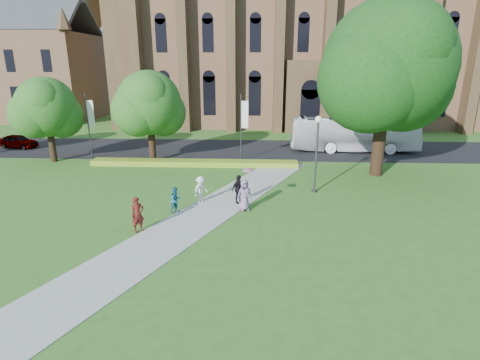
# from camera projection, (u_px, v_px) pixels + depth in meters

# --- Properties ---
(ground) EXTENTS (160.00, 160.00, 0.00)m
(ground) POSITION_uv_depth(u_px,v_px,m) (190.00, 229.00, 20.07)
(ground) COLOR #36681F
(ground) RESTS_ON ground
(road) EXTENTS (160.00, 10.00, 0.02)m
(road) POSITION_uv_depth(u_px,v_px,m) (224.00, 149.00, 39.16)
(road) COLOR black
(road) RESTS_ON ground
(footpath) EXTENTS (15.58, 28.54, 0.04)m
(footpath) POSITION_uv_depth(u_px,v_px,m) (193.00, 221.00, 21.01)
(footpath) COLOR #B2B2A8
(footpath) RESTS_ON ground
(flower_hedge) EXTENTS (18.00, 1.40, 0.45)m
(flower_hedge) POSITION_uv_depth(u_px,v_px,m) (194.00, 163.00, 32.70)
(flower_hedge) COLOR #A8B023
(flower_hedge) RESTS_ON ground
(cathedral) EXTENTS (52.60, 18.25, 28.00)m
(cathedral) POSITION_uv_depth(u_px,v_px,m) (305.00, 32.00, 53.70)
(cathedral) COLOR brown
(cathedral) RESTS_ON ground
(building_west) EXTENTS (22.00, 14.00, 18.30)m
(building_west) POSITION_uv_depth(u_px,v_px,m) (22.00, 60.00, 59.08)
(building_west) COLOR brown
(building_west) RESTS_ON ground
(streetlamp) EXTENTS (0.44, 0.44, 5.24)m
(streetlamp) POSITION_uv_depth(u_px,v_px,m) (317.00, 145.00, 24.94)
(streetlamp) COLOR #38383D
(streetlamp) RESTS_ON ground
(large_tree) EXTENTS (9.60, 9.60, 13.20)m
(large_tree) POSITION_uv_depth(u_px,v_px,m) (387.00, 66.00, 27.49)
(large_tree) COLOR #332114
(large_tree) RESTS_ON ground
(street_tree_0) EXTENTS (5.20, 5.20, 7.50)m
(street_tree_0) POSITION_uv_depth(u_px,v_px,m) (46.00, 107.00, 32.71)
(street_tree_0) COLOR #332114
(street_tree_0) RESTS_ON ground
(street_tree_1) EXTENTS (5.60, 5.60, 8.05)m
(street_tree_1) POSITION_uv_depth(u_px,v_px,m) (149.00, 103.00, 32.66)
(street_tree_1) COLOR #332114
(street_tree_1) RESTS_ON ground
(banner_pole_0) EXTENTS (0.70, 0.10, 6.00)m
(banner_pole_0) POSITION_uv_depth(u_px,v_px,m) (242.00, 124.00, 33.48)
(banner_pole_0) COLOR #38383D
(banner_pole_0) RESTS_ON ground
(banner_pole_1) EXTENTS (0.70, 0.10, 6.00)m
(banner_pole_1) POSITION_uv_depth(u_px,v_px,m) (89.00, 123.00, 34.15)
(banner_pole_1) COLOR #38383D
(banner_pole_1) RESTS_ON ground
(tour_coach) EXTENTS (12.63, 3.15, 3.51)m
(tour_coach) POSITION_uv_depth(u_px,v_px,m) (354.00, 134.00, 37.66)
(tour_coach) COLOR silver
(tour_coach) RESTS_ON road
(car_0) EXTENTS (4.44, 2.51, 1.43)m
(car_0) POSITION_uv_depth(u_px,v_px,m) (18.00, 141.00, 39.45)
(car_0) COLOR gray
(car_0) RESTS_ON road
(pedestrian_0) EXTENTS (0.82, 0.79, 1.89)m
(pedestrian_0) POSITION_uv_depth(u_px,v_px,m) (138.00, 215.00, 19.41)
(pedestrian_0) COLOR #511712
(pedestrian_0) RESTS_ON footpath
(pedestrian_1) EXTENTS (0.95, 0.96, 1.56)m
(pedestrian_1) POSITION_uv_depth(u_px,v_px,m) (176.00, 200.00, 21.96)
(pedestrian_1) COLOR #175877
(pedestrian_1) RESTS_ON footpath
(pedestrian_2) EXTENTS (1.18, 1.28, 1.73)m
(pedestrian_2) POSITION_uv_depth(u_px,v_px,m) (201.00, 190.00, 23.54)
(pedestrian_2) COLOR silver
(pedestrian_2) RESTS_ON footpath
(pedestrian_3) EXTENTS (1.05, 1.10, 1.84)m
(pedestrian_3) POSITION_uv_depth(u_px,v_px,m) (238.00, 189.00, 23.48)
(pedestrian_3) COLOR black
(pedestrian_3) RESTS_ON footpath
(pedestrian_4) EXTENTS (1.10, 0.95, 1.89)m
(pedestrian_4) POSITION_uv_depth(u_px,v_px,m) (244.00, 195.00, 22.33)
(pedestrian_4) COLOR slate
(pedestrian_4) RESTS_ON footpath
(parasol) EXTENTS (0.79, 0.79, 0.61)m
(parasol) POSITION_uv_depth(u_px,v_px,m) (248.00, 174.00, 22.05)
(parasol) COLOR #DC9BB2
(parasol) RESTS_ON pedestrian_4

